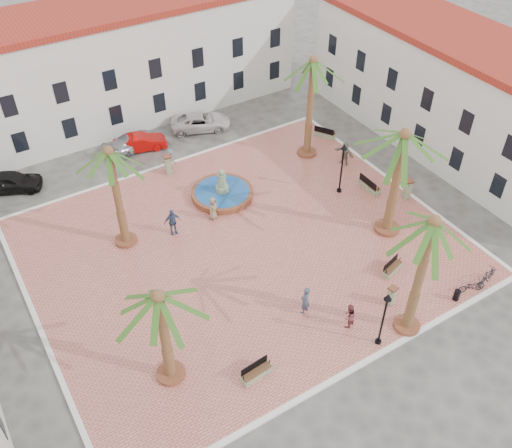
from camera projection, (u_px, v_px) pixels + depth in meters
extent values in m
plane|color=#56544F|center=(243.00, 248.00, 36.76)|extent=(120.00, 120.00, 0.00)
cube|color=#C7685B|center=(243.00, 247.00, 36.71)|extent=(26.00, 22.00, 0.15)
cube|color=silver|center=(170.00, 164.00, 43.78)|extent=(26.30, 0.30, 0.16)
cube|color=silver|center=(351.00, 370.00, 29.63)|extent=(26.30, 0.30, 0.16)
cube|color=silver|center=(395.00, 184.00, 41.87)|extent=(0.30, 22.30, 0.16)
cube|color=silver|center=(41.00, 332.00, 31.55)|extent=(0.30, 22.30, 0.16)
cube|color=silver|center=(118.00, 66.00, 46.68)|extent=(30.00, 7.00, 9.00)
cube|color=maroon|center=(108.00, 7.00, 43.57)|extent=(30.40, 7.40, 0.50)
cube|color=black|center=(20.00, 142.00, 42.23)|extent=(1.00, 0.12, 1.60)
cube|color=black|center=(70.00, 128.00, 43.71)|extent=(1.00, 0.12, 1.60)
cube|color=black|center=(116.00, 115.00, 45.20)|extent=(1.00, 0.12, 1.60)
cube|color=black|center=(159.00, 103.00, 46.69)|extent=(1.00, 0.12, 1.60)
cube|color=black|center=(200.00, 91.00, 48.18)|extent=(1.00, 0.12, 1.60)
cube|color=black|center=(238.00, 80.00, 49.67)|extent=(1.00, 0.12, 1.60)
cube|color=black|center=(274.00, 70.00, 51.16)|extent=(1.00, 0.12, 1.60)
cube|color=black|center=(9.00, 106.00, 40.26)|extent=(1.00, 0.12, 1.60)
cube|color=black|center=(61.00, 93.00, 41.75)|extent=(1.00, 0.12, 1.60)
cube|color=black|center=(110.00, 80.00, 43.24)|extent=(1.00, 0.12, 1.60)
cube|color=black|center=(155.00, 68.00, 44.73)|extent=(1.00, 0.12, 1.60)
cube|color=black|center=(198.00, 58.00, 46.21)|extent=(1.00, 0.12, 1.60)
cube|color=black|center=(238.00, 47.00, 47.70)|extent=(1.00, 0.12, 1.60)
cube|color=black|center=(275.00, 38.00, 49.19)|extent=(1.00, 0.12, 1.60)
cube|color=silver|center=(455.00, 97.00, 43.20)|extent=(7.00, 26.00, 8.50)
cube|color=maroon|center=(470.00, 40.00, 40.26)|extent=(7.40, 26.40, 0.50)
cube|color=black|center=(498.00, 186.00, 38.17)|extent=(0.12, 1.00, 1.60)
cube|color=black|center=(457.00, 159.00, 40.56)|extent=(0.12, 1.00, 1.60)
cube|color=black|center=(420.00, 135.00, 42.95)|extent=(0.12, 1.00, 1.60)
cube|color=black|center=(387.00, 114.00, 45.34)|extent=(0.12, 1.00, 1.60)
cube|color=black|center=(357.00, 95.00, 47.73)|extent=(0.12, 1.00, 1.60)
cube|color=black|center=(330.00, 77.00, 50.11)|extent=(0.12, 1.00, 1.60)
cube|color=black|center=(511.00, 148.00, 36.21)|extent=(0.12, 1.00, 1.60)
cube|color=black|center=(467.00, 122.00, 38.59)|extent=(0.12, 1.00, 1.60)
cube|color=black|center=(427.00, 99.00, 40.98)|extent=(0.12, 1.00, 1.60)
cube|color=black|center=(392.00, 79.00, 43.37)|extent=(0.12, 1.00, 1.60)
cube|color=black|center=(361.00, 61.00, 45.76)|extent=(0.12, 1.00, 1.60)
cube|color=black|center=(333.00, 44.00, 48.15)|extent=(0.12, 1.00, 1.60)
cylinder|color=brown|center=(222.00, 193.00, 40.53)|extent=(4.42, 4.42, 0.42)
cylinder|color=#194C8C|center=(222.00, 191.00, 40.40)|extent=(3.89, 3.89, 0.06)
cylinder|color=gray|center=(222.00, 191.00, 40.39)|extent=(0.95, 0.95, 0.84)
cylinder|color=gray|center=(222.00, 181.00, 39.84)|extent=(0.63, 0.63, 1.26)
sphere|color=gray|center=(221.00, 172.00, 39.32)|extent=(0.46, 0.46, 0.46)
cylinder|color=brown|center=(126.00, 240.00, 36.95)|extent=(1.44, 1.44, 0.22)
cylinder|color=brown|center=(118.00, 198.00, 34.66)|extent=(0.47, 0.47, 6.79)
sphere|color=brown|center=(108.00, 151.00, 32.43)|extent=(0.63, 0.63, 0.63)
cylinder|color=brown|center=(171.00, 373.00, 29.29)|extent=(1.50, 1.50, 0.23)
cylinder|color=brown|center=(165.00, 337.00, 27.32)|extent=(0.49, 0.49, 5.77)
sphere|color=brown|center=(158.00, 296.00, 25.44)|extent=(0.66, 0.66, 0.66)
cylinder|color=brown|center=(407.00, 325.00, 31.66)|extent=(1.48, 1.48, 0.22)
cylinder|color=brown|center=(420.00, 277.00, 29.13)|extent=(0.48, 0.48, 7.50)
sphere|color=brown|center=(435.00, 221.00, 26.68)|extent=(0.65, 0.65, 0.65)
cylinder|color=brown|center=(387.00, 228.00, 37.83)|extent=(1.66, 1.66, 0.25)
cylinder|color=brown|center=(396.00, 183.00, 35.41)|extent=(0.54, 0.54, 7.15)
sphere|color=brown|center=(405.00, 134.00, 33.07)|extent=(0.72, 0.72, 0.72)
cylinder|color=brown|center=(307.00, 152.00, 44.66)|extent=(1.49, 1.49, 0.22)
cylinder|color=brown|center=(310.00, 108.00, 42.12)|extent=(0.49, 0.49, 7.55)
sphere|color=brown|center=(313.00, 60.00, 39.64)|extent=(0.65, 0.65, 0.65)
cube|color=gray|center=(257.00, 374.00, 29.16)|extent=(1.77, 0.68, 0.39)
cube|color=#56351E|center=(257.00, 371.00, 29.02)|extent=(1.67, 0.62, 0.06)
cube|color=black|center=(254.00, 366.00, 28.98)|extent=(1.64, 0.19, 0.48)
cylinder|color=black|center=(244.00, 378.00, 28.57)|extent=(0.05, 0.05, 0.29)
cylinder|color=black|center=(269.00, 362.00, 29.31)|extent=(0.05, 0.05, 0.29)
cube|color=gray|center=(392.00, 269.00, 34.86)|extent=(1.68, 0.91, 0.36)
cube|color=#56351E|center=(393.00, 267.00, 34.73)|extent=(1.58, 0.84, 0.05)
cube|color=black|center=(391.00, 262.00, 34.67)|extent=(1.47, 0.45, 0.45)
cylinder|color=black|center=(386.00, 272.00, 34.23)|extent=(0.05, 0.05, 0.27)
cylinder|color=black|center=(400.00, 259.00, 35.08)|extent=(0.05, 0.05, 0.27)
cube|color=gray|center=(369.00, 187.00, 41.12)|extent=(0.60, 1.89, 0.42)
cube|color=#56351E|center=(370.00, 184.00, 40.96)|extent=(0.54, 1.79, 0.06)
cube|color=black|center=(368.00, 182.00, 40.68)|extent=(0.07, 1.78, 0.52)
cylinder|color=black|center=(378.00, 189.00, 40.30)|extent=(0.05, 0.05, 0.31)
cylinder|color=black|center=(362.00, 176.00, 41.45)|extent=(0.05, 0.05, 0.31)
cube|color=gray|center=(325.00, 134.00, 46.48)|extent=(1.39, 1.78, 0.39)
cube|color=#56351E|center=(325.00, 132.00, 46.33)|extent=(1.30, 1.67, 0.06)
cube|color=black|center=(324.00, 130.00, 46.01)|extent=(0.93, 1.44, 0.49)
cylinder|color=black|center=(335.00, 133.00, 45.97)|extent=(0.05, 0.05, 0.29)
cylinder|color=black|center=(315.00, 128.00, 46.53)|extent=(0.05, 0.05, 0.29)
cylinder|color=black|center=(378.00, 341.00, 30.86)|extent=(0.34, 0.34, 0.15)
cylinder|color=black|center=(383.00, 321.00, 29.73)|extent=(0.11, 0.11, 3.43)
cone|color=black|center=(388.00, 297.00, 28.51)|extent=(0.42, 0.42, 0.38)
sphere|color=beige|center=(388.00, 299.00, 28.60)|extent=(0.23, 0.23, 0.23)
cylinder|color=black|center=(339.00, 190.00, 41.01)|extent=(0.36, 0.36, 0.16)
cylinder|color=black|center=(342.00, 170.00, 39.83)|extent=(0.12, 0.12, 3.57)
cone|color=black|center=(344.00, 146.00, 38.56)|extent=(0.44, 0.44, 0.40)
sphere|color=beige|center=(344.00, 148.00, 38.66)|extent=(0.24, 0.24, 0.24)
cube|color=gray|center=(391.00, 296.00, 32.61)|extent=(0.45, 0.45, 1.23)
cube|color=brown|center=(393.00, 288.00, 32.17)|extent=(0.56, 0.56, 0.09)
cube|color=gray|center=(168.00, 165.00, 42.27)|extent=(0.48, 0.48, 1.43)
cube|color=brown|center=(167.00, 157.00, 41.76)|extent=(0.60, 0.60, 0.11)
cube|color=gray|center=(407.00, 190.00, 39.98)|extent=(0.54, 0.54, 1.45)
cube|color=brown|center=(409.00, 181.00, 39.47)|extent=(0.68, 0.68, 0.11)
cylinder|color=black|center=(457.00, 295.00, 33.02)|extent=(0.37, 0.37, 0.72)
imported|color=#333D51|center=(305.00, 300.00, 31.92)|extent=(0.82, 0.69, 1.92)
imported|color=black|center=(472.00, 286.00, 33.44)|extent=(1.80, 1.13, 0.89)
imported|color=brown|center=(349.00, 316.00, 31.25)|extent=(0.93, 0.81, 1.63)
imported|color=black|center=(487.00, 276.00, 33.89)|extent=(1.88, 0.82, 1.09)
imported|color=#7C6E53|center=(213.00, 208.00, 38.23)|extent=(1.01, 0.91, 1.73)
imported|color=#354665|center=(172.00, 222.00, 37.02)|extent=(1.16, 0.56, 1.93)
imported|color=#55545A|center=(170.00, 159.00, 42.76)|extent=(0.87, 1.17, 1.62)
imported|color=slate|center=(345.00, 153.00, 43.09)|extent=(1.04, 1.83, 1.88)
imported|color=black|center=(10.00, 182.00, 40.91)|extent=(4.79, 3.43, 1.52)
imported|color=#B60806|center=(140.00, 142.00, 44.96)|extent=(4.31, 2.31, 1.35)
imported|color=#9A99A1|center=(132.00, 142.00, 45.03)|extent=(4.87, 3.05, 1.32)
imported|color=silver|center=(201.00, 122.00, 47.33)|extent=(5.43, 3.96, 1.37)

